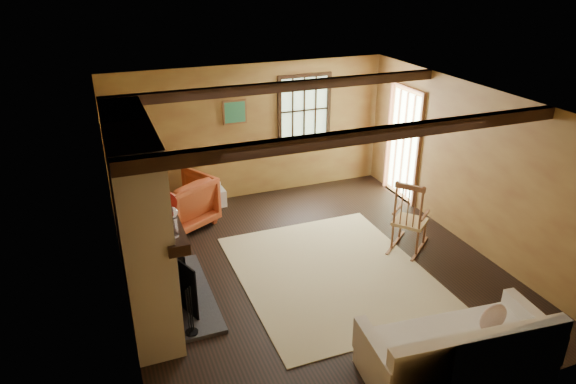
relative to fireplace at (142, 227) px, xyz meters
name	(u,v)px	position (x,y,z in m)	size (l,w,h in m)	color
ground	(313,269)	(2.23, 0.00, -1.10)	(5.50, 5.50, 0.00)	black
room_envelope	(323,152)	(2.45, 0.26, 0.53)	(5.02, 5.52, 2.44)	olive
fireplace	(142,227)	(0.00, 0.00, 0.00)	(1.02, 2.30, 2.40)	#9F543D
rug	(332,273)	(2.43, -0.20, -1.10)	(2.50, 3.00, 0.01)	tan
rocking_chair	(409,220)	(3.78, 0.02, -0.64)	(0.88, 0.83, 1.11)	#A78951
sofa	(459,354)	(2.80, -2.40, -0.82)	(2.02, 1.05, 0.79)	beige
firewood_pile	(157,207)	(0.44, 2.60, -1.00)	(0.59, 0.11, 0.21)	brown
laundry_basket	(210,198)	(1.36, 2.55, -0.95)	(0.50, 0.38, 0.30)	silver
basket_pillow	(209,185)	(1.36, 2.55, -0.70)	(0.41, 0.33, 0.21)	beige
armchair	(181,201)	(0.77, 2.00, -0.68)	(0.90, 0.92, 0.84)	#BF6026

